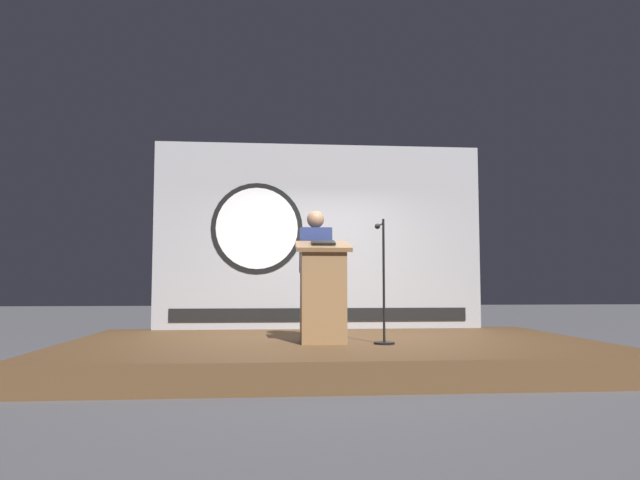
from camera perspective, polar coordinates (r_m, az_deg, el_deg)
ground_plane at (r=7.34m, az=1.30°, el=-12.06°), size 40.00×40.00×0.00m
stage_platform at (r=7.32m, az=1.29°, el=-10.90°), size 6.40×4.00×0.30m
banner_display at (r=9.13m, az=-0.25°, el=0.34°), size 5.10×0.12×2.88m
podium at (r=6.88m, az=0.30°, el=-5.12°), size 0.64×0.50×1.21m
speaker_person at (r=7.35m, az=-0.44°, el=-3.27°), size 0.40×0.26×1.61m
microphone_stand at (r=6.88m, az=6.16°, el=-5.81°), size 0.24×0.52×1.45m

